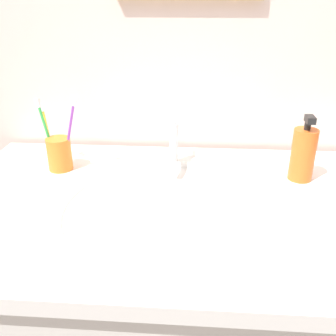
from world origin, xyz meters
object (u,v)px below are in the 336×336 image
toothbrush_yellow (47,130)px  toothbrush_purple (70,129)px  toothbrush_green (46,129)px  faucet (174,144)px  toothbrush_cup (60,154)px  soap_dispenser (303,154)px

toothbrush_yellow → toothbrush_purple: size_ratio=0.85×
toothbrush_purple → toothbrush_green: size_ratio=1.07×
faucet → toothbrush_purple: size_ratio=0.84×
toothbrush_purple → faucet: bearing=9.1°
toothbrush_cup → toothbrush_green: toothbrush_green is taller
toothbrush_cup → toothbrush_yellow: toothbrush_yellow is taller
toothbrush_cup → toothbrush_yellow: size_ratio=0.52×
faucet → toothbrush_purple: bearing=-170.9°
faucet → toothbrush_yellow: (-0.34, -0.01, 0.03)m
toothbrush_cup → soap_dispenser: 0.63m
faucet → toothbrush_green: toothbrush_green is taller
faucet → toothbrush_green: bearing=-175.2°
toothbrush_cup → toothbrush_green: bearing=161.9°
toothbrush_cup → soap_dispenser: size_ratio=0.51×
faucet → toothbrush_green: size_ratio=0.90×
toothbrush_cup → soap_dispenser: bearing=-1.4°
toothbrush_green → toothbrush_purple: bearing=-11.9°
faucet → toothbrush_yellow: toothbrush_yellow is taller
toothbrush_cup → toothbrush_purple: size_ratio=0.44×
toothbrush_cup → toothbrush_yellow: 0.07m
faucet → toothbrush_green: 0.34m
toothbrush_cup → faucet: bearing=7.2°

